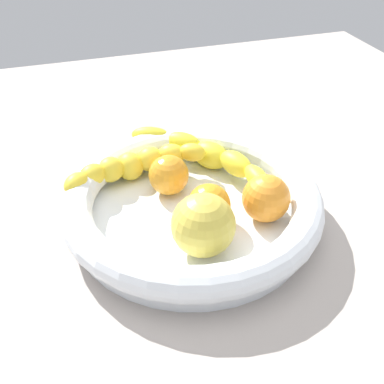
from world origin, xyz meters
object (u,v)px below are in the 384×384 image
Objects in this scene: orange_front at (169,175)px; banana_draped_left at (132,165)px; orange_mid_right at (266,198)px; apple_yellow at (203,225)px; fruit_bowl at (192,204)px; banana_draped_right at (207,154)px; orange_mid_left at (209,205)px.

banana_draped_left is at bearing -132.72° from orange_front.
banana_draped_left is 18.36cm from orange_mid_right.
apple_yellow is at bearing 3.14° from orange_front.
orange_mid_right is at bearing 47.76° from banana_draped_left.
fruit_bowl is 1.58× the size of banana_draped_left.
orange_mid_right is (8.65, 9.60, 0.29)cm from orange_front.
orange_front is 0.90× the size of orange_mid_right.
banana_draped_right is at bearing 88.96° from banana_draped_left.
banana_draped_left is 16.15cm from apple_yellow.
orange_front is 8.02cm from orange_mid_left.
orange_front is at bearing 47.28° from banana_draped_left.
apple_yellow is at bearing -7.61° from fruit_bowl.
banana_draped_left is at bearing -148.68° from orange_mid_left.
orange_mid_left reaches higher than banana_draped_left.
orange_mid_left is at bearing 152.90° from apple_yellow.
banana_draped_right is 3.37× the size of orange_mid_right.
banana_draped_right is (-8.43, 4.83, 1.24)cm from fruit_bowl.
orange_front reaches higher than banana_draped_right.
orange_mid_left is 6.88cm from orange_mid_right.
orange_front is at bearing -159.40° from orange_mid_left.
orange_front is 12.93cm from orange_mid_right.
banana_draped_left reaches higher than banana_draped_right.
orange_mid_left is at bearing 26.12° from fruit_bowl.
orange_mid_left is 0.73× the size of apple_yellow.
orange_mid_right is 9.50cm from apple_yellow.
orange_mid_left is at bearing -99.61° from orange_mid_right.
orange_mid_left is 4.87cm from apple_yellow.
banana_draped_left is 10.38cm from banana_draped_right.
banana_draped_right is at bearing 150.17° from fruit_bowl.
orange_front reaches higher than fruit_bowl.
orange_mid_right is (12.34, 13.59, 0.30)cm from banana_draped_left.
banana_draped_left is at bearing -132.24° from orange_mid_right.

